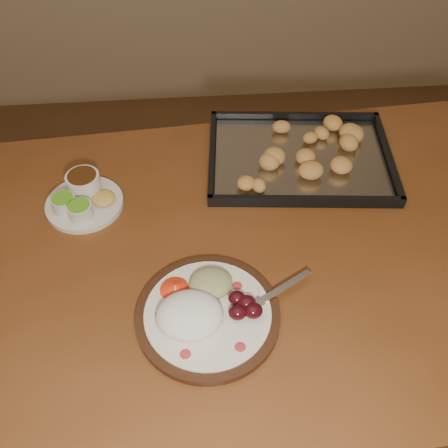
{
  "coord_description": "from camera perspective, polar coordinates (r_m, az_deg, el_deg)",
  "views": [
    {
      "loc": [
        0.14,
        -0.37,
        1.58
      ],
      "look_at": [
        0.2,
        0.35,
        0.77
      ],
      "focal_mm": 40.0,
      "sensor_mm": 36.0,
      "label": 1
    }
  ],
  "objects": [
    {
      "name": "baking_tray",
      "position": [
        1.28,
        8.66,
        7.73
      ],
      "size": [
        0.48,
        0.37,
        0.05
      ],
      "rotation": [
        0.0,
        0.0,
        -0.09
      ],
      "color": "black",
      "rests_on": "dining_table"
    },
    {
      "name": "dinner_plate",
      "position": [
        0.96,
        -2.31,
        -9.91
      ],
      "size": [
        0.35,
        0.28,
        0.06
      ],
      "rotation": [
        0.0,
        0.0,
        0.22
      ],
      "color": "black",
      "rests_on": "dining_table"
    },
    {
      "name": "dining_table",
      "position": [
        1.14,
        -1.46,
        -6.33
      ],
      "size": [
        1.56,
        1.01,
        0.75
      ],
      "rotation": [
        0.0,
        0.0,
        0.07
      ],
      "color": "brown",
      "rests_on": "ground"
    },
    {
      "name": "condiment_saucer",
      "position": [
        1.19,
        -15.87,
        2.9
      ],
      "size": [
        0.18,
        0.18,
        0.06
      ],
      "rotation": [
        0.0,
        0.0,
        -0.27
      ],
      "color": "beige",
      "rests_on": "dining_table"
    }
  ]
}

